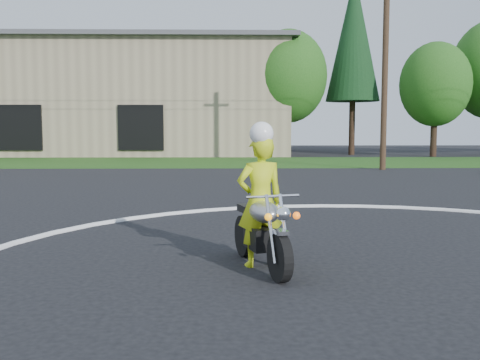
{
  "coord_description": "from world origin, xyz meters",
  "views": [
    {
      "loc": [
        -2.21,
        -3.73,
        1.86
      ],
      "look_at": [
        -2.03,
        4.34,
        1.1
      ],
      "focal_mm": 40.0,
      "sensor_mm": 36.0,
      "label": 1
    }
  ],
  "objects": [
    {
      "name": "grass_strip",
      "position": [
        0.0,
        27.0,
        0.01
      ],
      "size": [
        120.0,
        10.0,
        0.02
      ],
      "primitive_type": "cube",
      "color": "#1E4714",
      "rests_on": "ground"
    },
    {
      "name": "primary_motorcycle",
      "position": [
        -1.76,
        3.3,
        0.52
      ],
      "size": [
        0.81,
        1.97,
        1.06
      ],
      "rotation": [
        0.0,
        0.0,
        0.28
      ],
      "color": "black",
      "rests_on": "ground"
    },
    {
      "name": "rider_primary_grp",
      "position": [
        -1.78,
        3.44,
        0.95
      ],
      "size": [
        0.74,
        0.59,
        1.97
      ],
      "rotation": [
        0.0,
        0.0,
        0.28
      ],
      "color": "#C6DB17",
      "rests_on": "ground"
    },
    {
      "name": "warehouse",
      "position": [
        -18.0,
        39.99,
        4.16
      ],
      "size": [
        41.0,
        17.0,
        8.3
      ],
      "color": "tan",
      "rests_on": "ground"
    },
    {
      "name": "treeline",
      "position": [
        14.78,
        34.61,
        6.62
      ],
      "size": [
        38.2,
        8.1,
        14.52
      ],
      "color": "#382619",
      "rests_on": "ground"
    },
    {
      "name": "utility_poles",
      "position": [
        5.0,
        21.0,
        5.2
      ],
      "size": [
        41.6,
        1.12,
        10.0
      ],
      "color": "#473321",
      "rests_on": "ground"
    }
  ]
}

